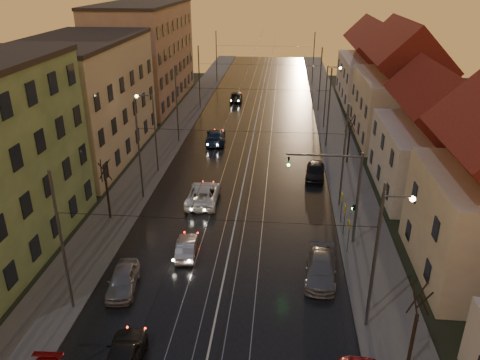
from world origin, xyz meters
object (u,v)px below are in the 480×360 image
(street_lamp_2, at_px, (152,125))
(street_lamp_3, at_px, (329,91))
(driving_car_0, at_px, (123,358))
(parked_left_3, at_px, (123,280))
(driving_car_3, at_px, (216,136))
(parked_right_2, at_px, (315,171))
(driving_car_1, at_px, (186,247))
(parked_right_1, at_px, (321,269))
(street_lamp_1, at_px, (382,244))
(driving_car_4, at_px, (236,96))
(driving_car_2, at_px, (203,194))
(traffic_light_mast, at_px, (344,187))

(street_lamp_2, distance_m, street_lamp_3, 24.24)
(driving_car_0, relative_size, parked_left_3, 1.11)
(driving_car_3, xyz_separation_m, parked_right_2, (11.08, -9.41, -0.03))
(driving_car_1, bearing_deg, street_lamp_2, -72.81)
(parked_left_3, relative_size, parked_right_1, 0.85)
(driving_car_3, bearing_deg, street_lamp_1, 109.28)
(street_lamp_2, relative_size, driving_car_0, 1.75)
(street_lamp_2, height_order, driving_car_4, street_lamp_2)
(driving_car_0, height_order, driving_car_1, driving_car_0)
(driving_car_4, height_order, parked_left_3, driving_car_4)
(driving_car_2, relative_size, parked_right_1, 1.15)
(street_lamp_3, relative_size, parked_left_3, 1.95)
(driving_car_2, relative_size, parked_right_2, 1.27)
(street_lamp_3, distance_m, parked_right_2, 16.84)
(street_lamp_3, height_order, driving_car_1, street_lamp_3)
(driving_car_3, bearing_deg, street_lamp_2, 56.97)
(street_lamp_3, bearing_deg, driving_car_3, -153.13)
(driving_car_1, bearing_deg, parked_left_3, 47.45)
(street_lamp_3, distance_m, driving_car_0, 43.57)
(parked_left_3, bearing_deg, driving_car_1, 46.35)
(driving_car_1, height_order, parked_left_3, parked_left_3)
(street_lamp_2, relative_size, driving_car_3, 1.49)
(driving_car_0, bearing_deg, parked_right_1, -144.69)
(parked_left_3, bearing_deg, street_lamp_3, 59.67)
(traffic_light_mast, distance_m, parked_right_2, 12.50)
(driving_car_2, xyz_separation_m, driving_car_3, (-1.10, 15.54, 0.01))
(driving_car_3, relative_size, parked_left_3, 1.31)
(street_lamp_3, height_order, driving_car_4, street_lamp_3)
(driving_car_0, relative_size, driving_car_3, 0.85)
(traffic_light_mast, distance_m, driving_car_1, 11.97)
(street_lamp_2, relative_size, parked_right_2, 1.83)
(parked_left_3, bearing_deg, driving_car_4, 80.36)
(street_lamp_3, relative_size, driving_car_1, 2.17)
(street_lamp_1, xyz_separation_m, street_lamp_2, (-18.21, 20.00, 0.00))
(street_lamp_2, xyz_separation_m, driving_car_3, (4.87, 9.24, -4.11))
(driving_car_0, xyz_separation_m, driving_car_2, (0.92, 19.03, -0.01))
(traffic_light_mast, xyz_separation_m, parked_left_3, (-14.19, -6.87, -3.90))
(driving_car_0, bearing_deg, driving_car_1, -100.61)
(parked_left_3, height_order, parked_right_1, parked_left_3)
(street_lamp_1, bearing_deg, driving_car_1, 155.96)
(street_lamp_2, relative_size, driving_car_4, 1.75)
(street_lamp_2, relative_size, traffic_light_mast, 1.11)
(street_lamp_1, distance_m, driving_car_3, 32.40)
(driving_car_4, distance_m, parked_left_3, 47.47)
(driving_car_2, bearing_deg, traffic_light_mast, 152.31)
(street_lamp_1, height_order, parked_left_3, street_lamp_1)
(driving_car_3, height_order, parked_right_1, driving_car_3)
(street_lamp_2, bearing_deg, driving_car_0, -78.74)
(driving_car_1, distance_m, driving_car_4, 43.14)
(driving_car_3, xyz_separation_m, parked_left_3, (-1.96, -28.12, -0.08))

